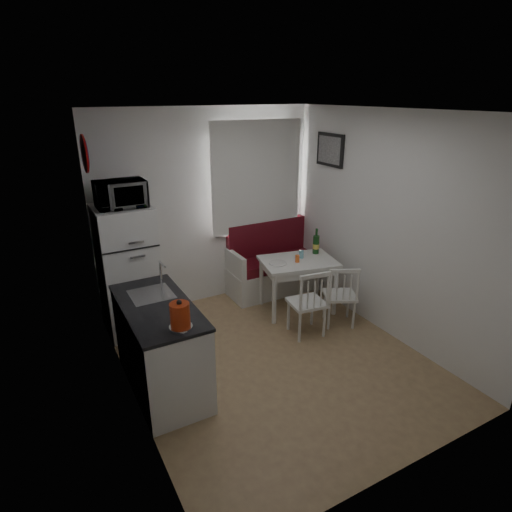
{
  "coord_description": "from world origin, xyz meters",
  "views": [
    {
      "loc": [
        -2.1,
        -3.41,
        2.76
      ],
      "look_at": [
        0.05,
        0.5,
        1.04
      ],
      "focal_mm": 30.0,
      "sensor_mm": 36.0,
      "label": 1
    }
  ],
  "objects_px": {
    "fridge": "(128,270)",
    "wine_bottle": "(316,241)",
    "chair_left": "(312,297)",
    "kitchen_counter": "(160,346)",
    "microwave": "(120,194)",
    "bench": "(276,268)",
    "kettle": "(180,316)",
    "chair_right": "(345,290)",
    "dining_table": "(298,266)"
  },
  "relations": [
    {
      "from": "kitchen_counter",
      "to": "chair_left",
      "type": "distance_m",
      "value": 1.82
    },
    {
      "from": "chair_right",
      "to": "fridge",
      "type": "bearing_deg",
      "value": 178.91
    },
    {
      "from": "wine_bottle",
      "to": "bench",
      "type": "bearing_deg",
      "value": 116.69
    },
    {
      "from": "kitchen_counter",
      "to": "chair_right",
      "type": "height_order",
      "value": "kitchen_counter"
    },
    {
      "from": "kitchen_counter",
      "to": "chair_left",
      "type": "bearing_deg",
      "value": 1.21
    },
    {
      "from": "dining_table",
      "to": "microwave",
      "type": "height_order",
      "value": "microwave"
    },
    {
      "from": "fridge",
      "to": "microwave",
      "type": "bearing_deg",
      "value": -90.0
    },
    {
      "from": "kitchen_counter",
      "to": "bench",
      "type": "distance_m",
      "value": 2.53
    },
    {
      "from": "kitchen_counter",
      "to": "bench",
      "type": "height_order",
      "value": "kitchen_counter"
    },
    {
      "from": "chair_right",
      "to": "chair_left",
      "type": "bearing_deg",
      "value": -152.96
    },
    {
      "from": "kettle",
      "to": "wine_bottle",
      "type": "relative_size",
      "value": 0.76
    },
    {
      "from": "kitchen_counter",
      "to": "wine_bottle",
      "type": "bearing_deg",
      "value": 18.22
    },
    {
      "from": "bench",
      "to": "dining_table",
      "type": "height_order",
      "value": "bench"
    },
    {
      "from": "fridge",
      "to": "microwave",
      "type": "xyz_separation_m",
      "value": [
        0.0,
        -0.05,
        0.93
      ]
    },
    {
      "from": "fridge",
      "to": "wine_bottle",
      "type": "bearing_deg",
      "value": -10.57
    },
    {
      "from": "kitchen_counter",
      "to": "wine_bottle",
      "type": "distance_m",
      "value": 2.58
    },
    {
      "from": "bench",
      "to": "microwave",
      "type": "xyz_separation_m",
      "value": [
        -2.12,
        -0.16,
        1.37
      ]
    },
    {
      "from": "dining_table",
      "to": "chair_left",
      "type": "distance_m",
      "value": 0.71
    },
    {
      "from": "bench",
      "to": "fridge",
      "type": "bearing_deg",
      "value": -176.94
    },
    {
      "from": "chair_left",
      "to": "fridge",
      "type": "xyz_separation_m",
      "value": [
        -1.8,
        1.21,
        0.25
      ]
    },
    {
      "from": "kettle",
      "to": "kitchen_counter",
      "type": "bearing_deg",
      "value": 95.28
    },
    {
      "from": "bench",
      "to": "wine_bottle",
      "type": "height_order",
      "value": "wine_bottle"
    },
    {
      "from": "bench",
      "to": "dining_table",
      "type": "xyz_separation_m",
      "value": [
        -0.07,
        -0.66,
        0.29
      ]
    },
    {
      "from": "kitchen_counter",
      "to": "dining_table",
      "type": "relative_size",
      "value": 1.24
    },
    {
      "from": "dining_table",
      "to": "fridge",
      "type": "height_order",
      "value": "fridge"
    },
    {
      "from": "kitchen_counter",
      "to": "microwave",
      "type": "distance_m",
      "value": 1.73
    },
    {
      "from": "fridge",
      "to": "kettle",
      "type": "xyz_separation_m",
      "value": [
        0.03,
        -1.78,
        0.25
      ]
    },
    {
      "from": "microwave",
      "to": "bench",
      "type": "bearing_deg",
      "value": 4.41
    },
    {
      "from": "dining_table",
      "to": "kitchen_counter",
      "type": "bearing_deg",
      "value": -149.03
    },
    {
      "from": "kitchen_counter",
      "to": "microwave",
      "type": "relative_size",
      "value": 2.47
    },
    {
      "from": "kitchen_counter",
      "to": "chair_left",
      "type": "relative_size",
      "value": 2.87
    },
    {
      "from": "chair_left",
      "to": "wine_bottle",
      "type": "xyz_separation_m",
      "value": [
        0.6,
        0.76,
        0.35
      ]
    },
    {
      "from": "bench",
      "to": "chair_right",
      "type": "height_order",
      "value": "bench"
    },
    {
      "from": "microwave",
      "to": "wine_bottle",
      "type": "relative_size",
      "value": 1.54
    },
    {
      "from": "kitchen_counter",
      "to": "fridge",
      "type": "distance_m",
      "value": 1.29
    },
    {
      "from": "bench",
      "to": "microwave",
      "type": "bearing_deg",
      "value": -175.59
    },
    {
      "from": "bench",
      "to": "chair_left",
      "type": "relative_size",
      "value": 3.13
    },
    {
      "from": "kettle",
      "to": "bench",
      "type": "bearing_deg",
      "value": 42.2
    },
    {
      "from": "microwave",
      "to": "kettle",
      "type": "xyz_separation_m",
      "value": [
        0.03,
        -1.73,
        -0.68
      ]
    },
    {
      "from": "bench",
      "to": "wine_bottle",
      "type": "distance_m",
      "value": 0.83
    },
    {
      "from": "chair_left",
      "to": "kettle",
      "type": "bearing_deg",
      "value": -154.4
    },
    {
      "from": "bench",
      "to": "chair_left",
      "type": "distance_m",
      "value": 1.37
    },
    {
      "from": "kitchen_counter",
      "to": "chair_right",
      "type": "bearing_deg",
      "value": 1.07
    },
    {
      "from": "microwave",
      "to": "chair_left",
      "type": "bearing_deg",
      "value": -32.71
    },
    {
      "from": "chair_right",
      "to": "kettle",
      "type": "height_order",
      "value": "kettle"
    },
    {
      "from": "microwave",
      "to": "kettle",
      "type": "bearing_deg",
      "value": -89.01
    },
    {
      "from": "fridge",
      "to": "wine_bottle",
      "type": "distance_m",
      "value": 2.44
    },
    {
      "from": "fridge",
      "to": "wine_bottle",
      "type": "xyz_separation_m",
      "value": [
        2.4,
        -0.45,
        0.1
      ]
    },
    {
      "from": "bench",
      "to": "dining_table",
      "type": "distance_m",
      "value": 0.73
    },
    {
      "from": "chair_right",
      "to": "microwave",
      "type": "height_order",
      "value": "microwave"
    }
  ]
}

